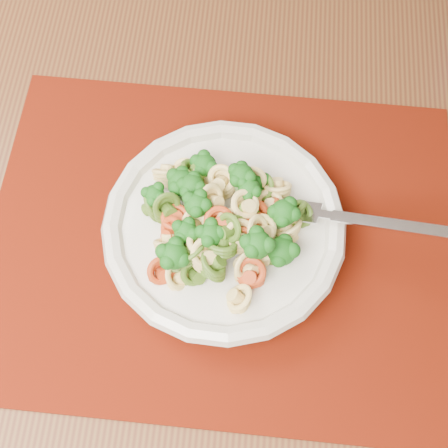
# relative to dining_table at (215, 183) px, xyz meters

# --- Properties ---
(dining_table) EXTENTS (1.39, 1.04, 0.71)m
(dining_table) POSITION_rel_dining_table_xyz_m (0.00, 0.00, 0.00)
(dining_table) COLOR #593619
(dining_table) RESTS_ON ground
(placemat) EXTENTS (0.53, 0.45, 0.00)m
(placemat) POSITION_rel_dining_table_xyz_m (0.04, -0.12, 0.11)
(placemat) COLOR #510E03
(placemat) RESTS_ON dining_table
(pasta_bowl) EXTENTS (0.24, 0.24, 0.05)m
(pasta_bowl) POSITION_rel_dining_table_xyz_m (0.05, -0.12, 0.14)
(pasta_bowl) COLOR beige
(pasta_bowl) RESTS_ON placemat
(pasta_broccoli_heap) EXTENTS (0.20, 0.20, 0.06)m
(pasta_broccoli_heap) POSITION_rel_dining_table_xyz_m (0.05, -0.12, 0.15)
(pasta_broccoli_heap) COLOR #EED676
(pasta_broccoli_heap) RESTS_ON pasta_bowl
(fork) EXTENTS (0.18, 0.03, 0.08)m
(fork) POSITION_rel_dining_table_xyz_m (0.12, -0.08, 0.15)
(fork) COLOR silver
(fork) RESTS_ON pasta_bowl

